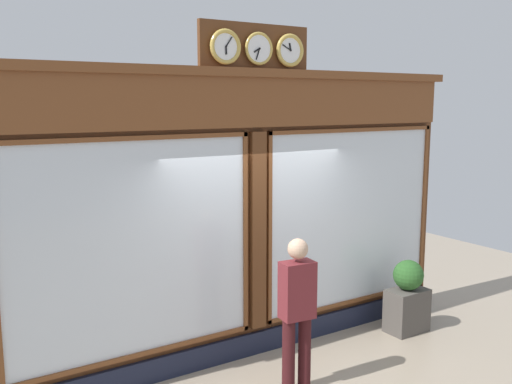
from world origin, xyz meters
TOP-DOWN VIEW (x-y plane):
  - shop_facade at (0.00, -0.13)m, footprint 6.23×0.42m
  - pedestrian at (0.14, 1.02)m, footprint 0.38×0.26m
  - planter_box at (-2.09, 0.55)m, footprint 0.56×0.36m
  - planter_shrub at (-2.09, 0.55)m, footprint 0.41×0.41m

SIDE VIEW (x-z plane):
  - planter_box at x=-2.09m, z-range 0.00..0.59m
  - planter_shrub at x=-2.09m, z-range 0.59..1.00m
  - pedestrian at x=0.14m, z-range 0.09..1.78m
  - shop_facade at x=0.00m, z-range -0.24..3.76m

